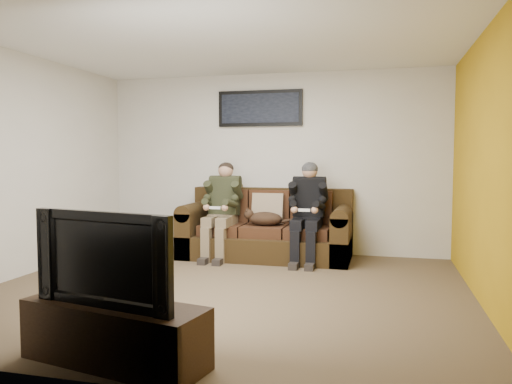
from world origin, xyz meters
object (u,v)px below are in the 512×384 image
(person_right, at_px, (308,206))
(cat, at_px, (264,218))
(framed_poster, at_px, (260,108))
(television, at_px, (113,257))
(person_left, at_px, (222,204))
(sofa, at_px, (267,231))
(tv_stand, at_px, (115,333))

(person_right, xyz_separation_m, cat, (-0.60, 0.00, -0.19))
(framed_poster, distance_m, television, 4.39)
(person_left, relative_size, framed_poster, 1.05)
(person_left, bearing_deg, sofa, 18.03)
(tv_stand, xyz_separation_m, television, (0.00, 0.00, 0.52))
(person_left, bearing_deg, framed_poster, 55.59)
(tv_stand, bearing_deg, person_left, 107.87)
(framed_poster, distance_m, tv_stand, 4.58)
(person_left, xyz_separation_m, person_right, (1.19, 0.00, 0.00))
(person_left, distance_m, cat, 0.62)
(person_left, relative_size, television, 1.21)
(cat, relative_size, tv_stand, 0.50)
(person_right, bearing_deg, television, -102.17)
(person_left, distance_m, person_right, 1.19)
(person_left, height_order, tv_stand, person_left)
(person_left, relative_size, cat, 2.00)
(sofa, xyz_separation_m, television, (-0.18, -3.78, 0.37))
(person_left, bearing_deg, tv_stand, -83.38)
(framed_poster, bearing_deg, sofa, -62.46)
(sofa, height_order, cat, sofa)
(person_right, height_order, cat, person_right)
(person_right, distance_m, television, 3.67)
(person_left, xyz_separation_m, framed_poster, (0.40, 0.58, 1.35))
(tv_stand, bearing_deg, cat, 98.48)
(sofa, distance_m, framed_poster, 1.80)
(person_left, height_order, cat, person_left)
(person_right, distance_m, cat, 0.63)
(sofa, relative_size, tv_stand, 1.76)
(tv_stand, height_order, television, television)
(sofa, relative_size, person_right, 1.74)
(cat, relative_size, framed_poster, 0.53)
(person_right, bearing_deg, cat, 179.85)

